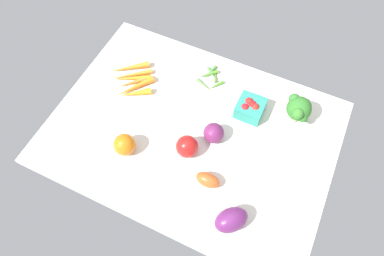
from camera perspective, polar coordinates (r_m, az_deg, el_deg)
tablecloth at (r=130.94cm, az=0.00°, el=-0.65°), size 104.00×76.00×2.00cm
red_onion_near_basket at (r=125.51cm, az=3.57°, el=-0.83°), size 7.54×7.54×7.54cm
eggplant at (r=114.13cm, az=6.43°, el=-14.70°), size 13.02×13.34×7.57cm
carrot_bunch at (r=143.47cm, az=-9.77°, el=7.67°), size 22.37×22.06×2.86cm
broccoli_head at (r=131.60cm, az=17.01°, el=3.12°), size 9.32×10.20×12.31cm
berry_basket at (r=133.18cm, az=9.50°, el=3.29°), size 9.96×9.96×6.97cm
heirloom_tomato_orange at (r=125.15cm, az=-10.96°, el=-2.68°), size 7.90×7.90×7.90cm
bell_pepper_red at (r=122.29cm, az=-0.83°, el=-3.04°), size 9.64×9.64×8.36cm
okra_pile at (r=143.25cm, az=3.00°, el=8.27°), size 11.35×13.07×1.80cm
roma_tomato at (r=119.20cm, az=2.60°, el=-8.49°), size 8.60×4.93×4.86cm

